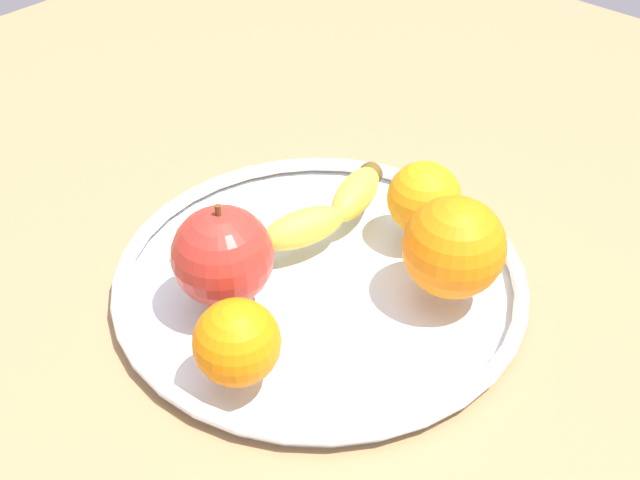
{
  "coord_description": "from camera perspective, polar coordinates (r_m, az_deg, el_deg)",
  "views": [
    {
      "loc": [
        -35.73,
        -32.41,
        44.11
      ],
      "look_at": [
        0.0,
        0.0,
        4.8
      ],
      "focal_mm": 45.39,
      "sensor_mm": 36.0,
      "label": 1
    }
  ],
  "objects": [
    {
      "name": "fruit_bowl",
      "position": [
        0.65,
        -0.0,
        -2.67
      ],
      "size": [
        32.93,
        32.93,
        1.8
      ],
      "color": "silver",
      "rests_on": "ground_plane"
    },
    {
      "name": "orange_back_left",
      "position": [
        0.67,
        7.34,
        2.95
      ],
      "size": [
        6.14,
        6.14,
        6.14
      ],
      "primitive_type": "sphere",
      "color": "orange",
      "rests_on": "fruit_bowl"
    },
    {
      "name": "ground_plane",
      "position": [
        0.67,
        -0.0,
        -4.53
      ],
      "size": [
        132.49,
        132.49,
        4.0
      ],
      "primitive_type": "cube",
      "color": "#9C774F"
    },
    {
      "name": "apple",
      "position": [
        0.6,
        -6.89,
        -1.12
      ],
      "size": [
        7.67,
        7.67,
        8.47
      ],
      "color": "#B12C23",
      "rests_on": "fruit_bowl"
    },
    {
      "name": "orange_center",
      "position": [
        0.61,
        9.43,
        -0.5
      ],
      "size": [
        7.81,
        7.81,
        7.81
      ],
      "primitive_type": "sphere",
      "color": "orange",
      "rests_on": "fruit_bowl"
    },
    {
      "name": "banana",
      "position": [
        0.67,
        -1.49,
        1.62
      ],
      "size": [
        19.68,
        10.44,
        3.05
      ],
      "rotation": [
        0.0,
        0.0,
        -0.32
      ],
      "color": "gold",
      "rests_on": "fruit_bowl"
    },
    {
      "name": "orange_front_left",
      "position": [
        0.55,
        -5.87,
        -7.19
      ],
      "size": [
        6.02,
        6.02,
        6.02
      ],
      "primitive_type": "sphere",
      "color": "orange",
      "rests_on": "fruit_bowl"
    }
  ]
}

